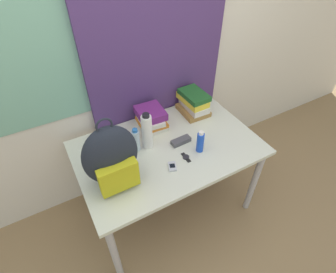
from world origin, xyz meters
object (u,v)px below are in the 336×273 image
(book_stack_center, at_px, (193,103))
(water_bottle, at_px, (136,140))
(sunscreen_bottle, at_px, (200,142))
(sunglasses_case, at_px, (181,141))
(book_stack_left, at_px, (151,118))
(cell_phone, at_px, (172,166))
(backpack, at_px, (111,158))
(wristwatch, at_px, (186,157))
(sports_bottle, at_px, (147,131))

(book_stack_center, height_order, water_bottle, same)
(sunscreen_bottle, bearing_deg, sunglasses_case, 119.76)
(book_stack_left, height_order, cell_phone, book_stack_left)
(book_stack_center, distance_m, sunglasses_case, 0.41)
(water_bottle, bearing_deg, backpack, -140.15)
(sunscreen_bottle, xyz_separation_m, wristwatch, (-0.12, -0.02, -0.08))
(water_bottle, height_order, sports_bottle, sports_bottle)
(sunscreen_bottle, distance_m, cell_phone, 0.27)
(book_stack_left, relative_size, sunglasses_case, 1.65)
(wristwatch, bearing_deg, water_bottle, 137.04)
(sports_bottle, distance_m, sunglasses_case, 0.27)
(book_stack_left, distance_m, wristwatch, 0.44)
(backpack, distance_m, sunglasses_case, 0.59)
(sports_bottle, height_order, wristwatch, sports_bottle)
(wristwatch, bearing_deg, backpack, 174.06)
(backpack, relative_size, cell_phone, 5.37)
(sports_bottle, relative_size, sunscreen_bottle, 1.65)
(water_bottle, relative_size, sunglasses_case, 1.24)
(backpack, height_order, book_stack_center, backpack)
(sports_bottle, xyz_separation_m, cell_phone, (0.05, -0.27, -0.13))
(book_stack_center, bearing_deg, sunscreen_bottle, -117.32)
(backpack, height_order, wristwatch, backpack)
(wristwatch, bearing_deg, book_stack_center, 51.81)
(sports_bottle, height_order, cell_phone, sports_bottle)
(backpack, relative_size, wristwatch, 5.05)
(backpack, height_order, book_stack_left, backpack)
(cell_phone, xyz_separation_m, sunglasses_case, (0.18, 0.18, 0.01))
(backpack, bearing_deg, sunscreen_bottle, -3.38)
(sunscreen_bottle, bearing_deg, book_stack_center, 62.68)
(book_stack_center, height_order, sports_bottle, sports_bottle)
(backpack, distance_m, sports_bottle, 0.38)
(sports_bottle, distance_m, wristwatch, 0.33)
(book_stack_left, xyz_separation_m, sunglasses_case, (0.11, -0.28, -0.06))
(sunglasses_case, relative_size, wristwatch, 1.55)
(book_stack_center, xyz_separation_m, water_bottle, (-0.60, -0.18, -0.00))
(backpack, bearing_deg, sports_bottle, 30.30)
(book_stack_left, xyz_separation_m, sunscreen_bottle, (0.18, -0.41, 0.00))
(backpack, relative_size, water_bottle, 2.64)
(book_stack_left, height_order, book_stack_center, book_stack_center)
(water_bottle, distance_m, sports_bottle, 0.10)
(sunglasses_case, height_order, wristwatch, sunglasses_case)
(water_bottle, xyz_separation_m, wristwatch, (0.27, -0.25, -0.08))
(sunscreen_bottle, xyz_separation_m, sunglasses_case, (-0.08, 0.13, -0.06))
(wristwatch, bearing_deg, cell_phone, -166.30)
(backpack, xyz_separation_m, cell_phone, (0.37, -0.08, -0.20))
(water_bottle, xyz_separation_m, cell_phone, (0.14, -0.28, -0.08))
(water_bottle, bearing_deg, wristwatch, -42.96)
(sunglasses_case, bearing_deg, wristwatch, -108.02)
(backpack, relative_size, sports_bottle, 1.71)
(sunglasses_case, bearing_deg, book_stack_left, 110.58)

